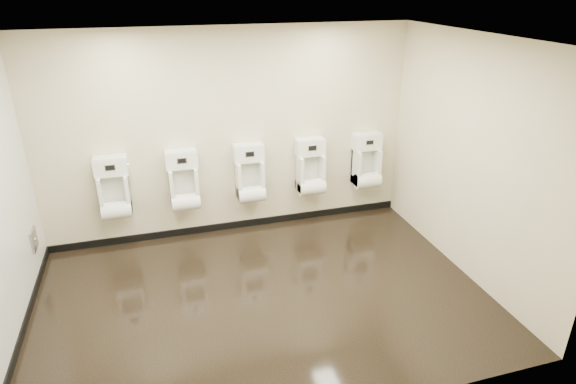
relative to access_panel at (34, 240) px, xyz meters
name	(u,v)px	position (x,y,z in m)	size (l,w,h in m)	color
ground	(263,298)	(2.48, -1.20, -0.50)	(5.00, 3.50, 0.00)	black
ceiling	(257,41)	(2.48, -1.20, 2.30)	(5.00, 3.50, 0.00)	white
back_wall	(230,135)	(2.48, 0.55, 0.90)	(5.00, 0.02, 2.80)	beige
front_wall	(319,278)	(2.48, -2.95, 0.90)	(5.00, 0.02, 2.80)	beige
right_wall	(472,160)	(4.98, -1.20, 0.90)	(0.02, 3.50, 2.80)	beige
skirting_back	(235,225)	(2.48, 0.54, -0.45)	(5.00, 0.02, 0.10)	black
skirting_left	(21,336)	(-0.01, -1.20, -0.45)	(0.02, 3.50, 0.10)	black
access_panel	(34,240)	(0.00, 0.00, 0.00)	(0.04, 0.25, 0.25)	#9E9EA3
urinal_0	(114,192)	(0.94, 0.41, 0.32)	(0.42, 0.32, 0.79)	silver
urinal_1	(184,185)	(1.81, 0.41, 0.32)	(0.42, 0.32, 0.79)	silver
urinal_2	(250,177)	(2.70, 0.41, 0.32)	(0.42, 0.32, 0.79)	silver
urinal_3	(311,171)	(3.58, 0.41, 0.32)	(0.42, 0.32, 0.79)	silver
urinal_4	(367,165)	(4.45, 0.41, 0.32)	(0.42, 0.32, 0.79)	silver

